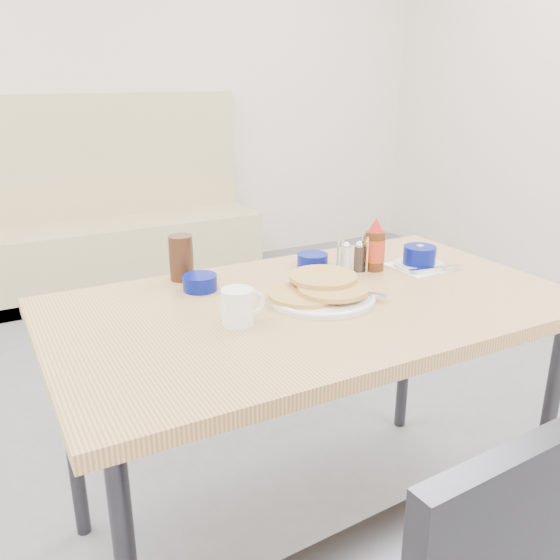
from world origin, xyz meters
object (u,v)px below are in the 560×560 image
creamer_bowl (200,283)px  butter_bowl (313,261)px  dining_table (313,322)px  condiment_caddy (352,259)px  pancake_plate (321,291)px  amber_tumbler (181,258)px  grits_setting (419,258)px  syrup_bottle (375,248)px  booth_bench (108,235)px  coffee_mug (239,306)px

creamer_bowl → butter_bowl: size_ratio=1.00×
dining_table → condiment_caddy: condiment_caddy is taller
pancake_plate → condiment_caddy: condiment_caddy is taller
condiment_caddy → amber_tumbler: bearing=175.2°
grits_setting → syrup_bottle: 0.15m
booth_bench → pancake_plate: (0.03, -2.53, 0.43)m
butter_bowl → amber_tumbler: amber_tumbler is taller
grits_setting → creamer_bowl: 0.70m
dining_table → coffee_mug: 0.27m
butter_bowl → condiment_caddy: 0.13m
booth_bench → syrup_bottle: size_ratio=11.49×
pancake_plate → coffee_mug: bearing=-169.8°
coffee_mug → syrup_bottle: syrup_bottle is taller
dining_table → amber_tumbler: 0.44m
grits_setting → creamer_bowl: (-0.68, 0.14, -0.01)m
dining_table → pancake_plate: 0.09m
butter_bowl → condiment_caddy: condiment_caddy is taller
grits_setting → coffee_mug: bearing=-169.0°
creamer_bowl → condiment_caddy: condiment_caddy is taller
coffee_mug → creamer_bowl: bearing=89.5°
creamer_bowl → syrup_bottle: bearing=-9.0°
dining_table → condiment_caddy: (0.24, 0.16, 0.10)m
grits_setting → butter_bowl: 0.34m
dining_table → syrup_bottle: (0.31, 0.14, 0.13)m
booth_bench → amber_tumbler: size_ratio=14.17×
butter_bowl → syrup_bottle: size_ratio=0.59×
coffee_mug → syrup_bottle: (0.55, 0.18, 0.03)m
syrup_bottle → condiment_caddy: bearing=166.6°
creamer_bowl → butter_bowl: same height
butter_bowl → condiment_caddy: bearing=-48.5°
booth_bench → amber_tumbler: 2.26m
butter_bowl → pancake_plate: bearing=-116.7°
creamer_bowl → amber_tumbler: amber_tumbler is taller
pancake_plate → condiment_caddy: bearing=36.1°
dining_table → booth_bench: bearing=90.0°
booth_bench → pancake_plate: booth_bench is taller
coffee_mug → syrup_bottle: size_ratio=0.71×
amber_tumbler → syrup_bottle: size_ratio=0.81×
condiment_caddy → syrup_bottle: 0.08m
creamer_bowl → condiment_caddy: bearing=-8.3°
butter_bowl → amber_tumbler: (-0.40, 0.09, 0.05)m
grits_setting → butter_bowl: bearing=151.2°
pancake_plate → creamer_bowl: size_ratio=3.04×
pancake_plate → syrup_bottle: 0.32m
pancake_plate → creamer_bowl: (-0.26, 0.22, 0.00)m
grits_setting → butter_bowl: size_ratio=2.00×
booth_bench → butter_bowl: (0.15, -2.28, 0.43)m
booth_bench → grits_setting: (0.45, -2.44, 0.44)m
coffee_mug → condiment_caddy: bearing=22.8°
grits_setting → creamer_bowl: bearing=168.8°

